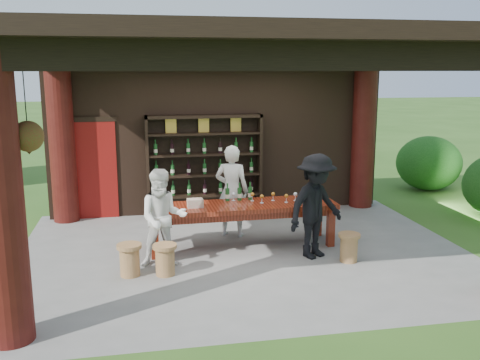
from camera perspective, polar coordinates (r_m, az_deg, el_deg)
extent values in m
plane|color=#2D5119|center=(9.00, 0.48, -7.70)|extent=(90.00, 90.00, 0.00)
cube|color=slate|center=(9.02, 0.48, -8.00)|extent=(7.40, 5.90, 0.10)
cube|color=black|center=(11.28, -2.25, 4.88)|extent=(7.00, 0.18, 3.30)
cube|color=maroon|center=(11.19, -15.43, 1.05)|extent=(0.95, 0.06, 2.00)
cylinder|color=#380C0A|center=(11.05, -18.49, 4.15)|extent=(0.50, 0.50, 3.30)
cylinder|color=#380C0A|center=(11.97, 13.05, 4.99)|extent=(0.50, 0.50, 3.30)
cube|color=black|center=(6.15, 5.03, 13.13)|extent=(6.70, 0.35, 0.35)
cube|color=black|center=(8.45, -21.41, 12.00)|extent=(0.30, 5.20, 0.30)
cube|color=black|center=(9.62, 19.69, 12.00)|extent=(0.30, 5.20, 0.30)
cube|color=black|center=(8.50, 0.52, 14.47)|extent=(7.50, 6.00, 0.20)
cylinder|color=black|center=(6.25, -21.92, 7.49)|extent=(0.01, 0.01, 0.75)
cone|color=black|center=(6.29, -21.60, 3.36)|extent=(0.32, 0.32, 0.18)
sphere|color=#1E5919|center=(6.28, -21.68, 4.36)|extent=(0.34, 0.34, 0.34)
cube|color=#55190C|center=(9.10, 0.18, -2.81)|extent=(3.25, 0.90, 0.08)
cube|color=#55190C|center=(9.12, 0.18, -3.42)|extent=(3.05, 0.75, 0.12)
cube|color=#55190C|center=(8.71, -9.09, -6.19)|extent=(0.12, 0.12, 0.67)
cube|color=#55190C|center=(9.33, 9.64, -5.00)|extent=(0.12, 0.12, 0.67)
cube|color=#55190C|center=(9.32, -9.30, -5.01)|extent=(0.12, 0.12, 0.67)
cube|color=#55190C|center=(9.90, 8.30, -3.98)|extent=(0.12, 0.12, 0.67)
cylinder|color=olive|center=(8.07, -7.99, -8.61)|extent=(0.28, 0.28, 0.41)
cylinder|color=olive|center=(7.99, -8.04, -7.03)|extent=(0.36, 0.36, 0.06)
cylinder|color=olive|center=(8.70, 11.53, -7.24)|extent=(0.27, 0.27, 0.40)
cylinder|color=olive|center=(8.63, 11.59, -5.80)|extent=(0.35, 0.35, 0.05)
cylinder|color=olive|center=(8.12, -11.68, -8.54)|extent=(0.29, 0.29, 0.43)
cylinder|color=olive|center=(8.04, -11.75, -6.93)|extent=(0.37, 0.37, 0.06)
imported|color=silver|center=(9.66, -0.88, -1.17)|extent=(0.72, 0.61, 1.67)
imported|color=white|center=(8.27, -8.22, -4.05)|extent=(0.75, 0.59, 1.53)
imported|color=black|center=(8.63, 8.08, -2.79)|extent=(1.26, 1.06, 1.69)
cube|color=#BF6672|center=(8.89, -4.81, -2.47)|extent=(0.26, 0.19, 0.14)
ellipsoid|color=#194C14|center=(14.25, 19.46, 1.30)|extent=(1.60, 1.60, 1.36)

